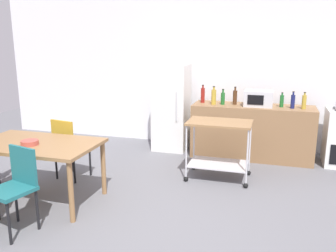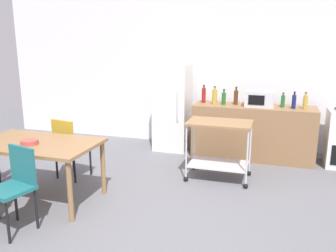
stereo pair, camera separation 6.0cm
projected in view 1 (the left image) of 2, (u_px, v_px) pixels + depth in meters
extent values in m
plane|color=slate|center=(152.00, 220.00, 4.01)|extent=(12.00, 12.00, 0.00)
cube|color=white|center=(207.00, 68.00, 6.65)|extent=(8.40, 0.12, 2.90)
cube|color=olive|center=(252.00, 132.00, 6.07)|extent=(2.00, 0.64, 0.90)
cube|color=olive|center=(36.00, 144.00, 4.36)|extent=(1.50, 0.90, 0.04)
cylinder|color=olive|center=(71.00, 192.00, 3.89)|extent=(0.06, 0.06, 0.71)
cylinder|color=olive|center=(14.00, 158.00, 5.00)|extent=(0.06, 0.06, 0.71)
cylinder|color=olive|center=(103.00, 168.00, 4.62)|extent=(0.06, 0.06, 0.71)
cube|color=gold|center=(72.00, 146.00, 5.16)|extent=(0.47, 0.47, 0.04)
cube|color=gold|center=(62.00, 135.00, 4.96)|extent=(0.38, 0.10, 0.40)
cylinder|color=black|center=(90.00, 161.00, 5.29)|extent=(0.03, 0.03, 0.45)
cylinder|color=black|center=(73.00, 157.00, 5.44)|extent=(0.03, 0.03, 0.45)
cylinder|color=black|center=(74.00, 168.00, 5.00)|extent=(0.03, 0.03, 0.45)
cylinder|color=black|center=(56.00, 164.00, 5.15)|extent=(0.03, 0.03, 0.45)
cube|color=#1E666B|center=(10.00, 191.00, 3.65)|extent=(0.48, 0.48, 0.04)
cube|color=#1E666B|center=(23.00, 165.00, 3.75)|extent=(0.38, 0.12, 0.40)
cylinder|color=black|center=(9.00, 224.00, 3.49)|extent=(0.03, 0.03, 0.45)
cylinder|color=black|center=(16.00, 203.00, 3.94)|extent=(0.03, 0.03, 0.45)
cylinder|color=black|center=(37.00, 210.00, 3.77)|extent=(0.03, 0.03, 0.45)
cube|color=white|center=(172.00, 107.00, 6.49)|extent=(0.60, 0.60, 1.55)
cylinder|color=silver|center=(177.00, 107.00, 6.13)|extent=(0.02, 0.02, 0.50)
cube|color=olive|center=(220.00, 123.00, 5.03)|extent=(0.90, 0.56, 0.03)
cube|color=silver|center=(218.00, 164.00, 5.18)|extent=(0.83, 0.52, 0.02)
cylinder|color=silver|center=(186.00, 151.00, 5.01)|extent=(0.02, 0.02, 0.76)
sphere|color=black|center=(186.00, 179.00, 5.11)|extent=(0.07, 0.07, 0.07)
cylinder|color=silver|center=(247.00, 157.00, 4.78)|extent=(0.02, 0.02, 0.76)
sphere|color=black|center=(246.00, 186.00, 4.87)|extent=(0.07, 0.07, 0.07)
cylinder|color=silver|center=(194.00, 142.00, 5.47)|extent=(0.02, 0.02, 0.76)
sphere|color=black|center=(194.00, 167.00, 5.57)|extent=(0.07, 0.07, 0.07)
cylinder|color=silver|center=(250.00, 146.00, 5.24)|extent=(0.02, 0.02, 0.76)
sphere|color=black|center=(248.00, 173.00, 5.34)|extent=(0.07, 0.07, 0.07)
cylinder|color=maroon|center=(203.00, 95.00, 6.23)|extent=(0.07, 0.07, 0.25)
cylinder|color=maroon|center=(203.00, 87.00, 6.19)|extent=(0.03, 0.03, 0.05)
cylinder|color=black|center=(203.00, 85.00, 6.19)|extent=(0.03, 0.03, 0.01)
cylinder|color=gold|center=(214.00, 97.00, 6.06)|extent=(0.08, 0.08, 0.25)
cylinder|color=gold|center=(214.00, 88.00, 6.02)|extent=(0.04, 0.04, 0.05)
cylinder|color=black|center=(214.00, 87.00, 6.02)|extent=(0.04, 0.04, 0.01)
cylinder|color=#1E6628|center=(223.00, 99.00, 6.05)|extent=(0.07, 0.07, 0.20)
cylinder|color=#1E6628|center=(223.00, 91.00, 6.02)|extent=(0.03, 0.03, 0.05)
cylinder|color=black|center=(223.00, 89.00, 6.01)|extent=(0.03, 0.03, 0.01)
cylinder|color=#4C2D19|center=(235.00, 98.00, 6.05)|extent=(0.07, 0.07, 0.24)
cylinder|color=#4C2D19|center=(235.00, 89.00, 6.02)|extent=(0.03, 0.03, 0.05)
cylinder|color=black|center=(235.00, 87.00, 6.01)|extent=(0.04, 0.04, 0.01)
cube|color=silver|center=(259.00, 98.00, 5.89)|extent=(0.46, 0.34, 0.26)
cube|color=black|center=(255.00, 100.00, 5.74)|extent=(0.25, 0.01, 0.16)
cylinder|color=#1E6628|center=(282.00, 101.00, 5.83)|extent=(0.06, 0.06, 0.19)
cylinder|color=#1E6628|center=(282.00, 94.00, 5.80)|extent=(0.03, 0.03, 0.04)
cylinder|color=black|center=(282.00, 93.00, 5.79)|extent=(0.03, 0.03, 0.01)
cylinder|color=navy|center=(293.00, 102.00, 5.70)|extent=(0.07, 0.07, 0.22)
cylinder|color=navy|center=(293.00, 94.00, 5.67)|extent=(0.03, 0.03, 0.05)
cylinder|color=black|center=(294.00, 92.00, 5.67)|extent=(0.03, 0.03, 0.01)
cylinder|color=gold|center=(304.00, 102.00, 5.65)|extent=(0.07, 0.07, 0.22)
cylinder|color=gold|center=(305.00, 94.00, 5.62)|extent=(0.03, 0.03, 0.04)
cylinder|color=black|center=(305.00, 93.00, 5.62)|extent=(0.03, 0.03, 0.01)
cylinder|color=#B24C3F|center=(30.00, 143.00, 4.26)|extent=(0.21, 0.21, 0.06)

